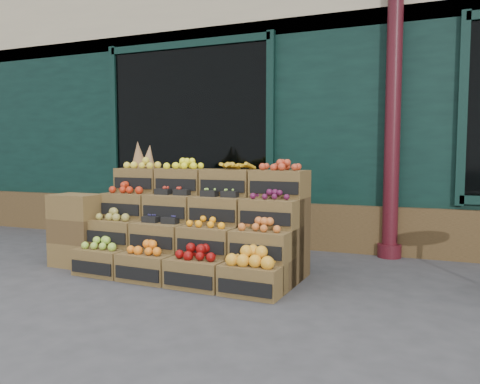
% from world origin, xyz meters
% --- Properties ---
extents(ground, '(60.00, 60.00, 0.00)m').
position_xyz_m(ground, '(0.00, 0.00, 0.00)').
color(ground, '#39393C').
rests_on(ground, ground).
extents(shop_facade, '(12.00, 6.24, 4.80)m').
position_xyz_m(shop_facade, '(0.00, 5.11, 2.40)').
color(shop_facade, black).
rests_on(shop_facade, ground).
extents(crate_display, '(2.27, 1.19, 1.39)m').
position_xyz_m(crate_display, '(-0.63, 0.52, 0.43)').
color(crate_display, brown).
rests_on(crate_display, ground).
extents(spare_crates, '(0.54, 0.38, 0.80)m').
position_xyz_m(spare_crates, '(-2.00, 0.30, 0.40)').
color(spare_crates, brown).
rests_on(spare_crates, ground).
extents(shopkeeper, '(0.77, 0.64, 1.80)m').
position_xyz_m(shopkeeper, '(-2.06, 2.88, 0.90)').
color(shopkeeper, '#1D652F').
rests_on(shopkeeper, ground).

